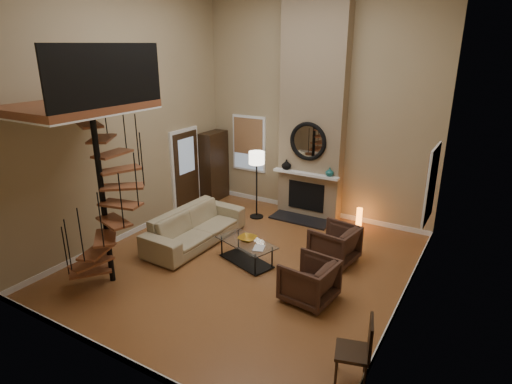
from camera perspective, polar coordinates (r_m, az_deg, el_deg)
The scene contains 32 objects.
ground at distance 8.65m, azimuth -1.37°, elevation -9.58°, with size 6.00×6.50×0.01m, color #A66735.
back_wall at distance 10.56m, azimuth 8.07°, elevation 11.38°, with size 6.00×0.02×5.50m, color tan.
front_wall at distance 5.32m, azimuth -20.52°, elevation 2.55°, with size 6.00×0.02×5.50m, color tan.
left_wall at distance 9.62m, azimuth -17.08°, elevation 9.97°, with size 0.02×6.50×5.50m, color tan.
right_wall at distance 6.64m, azimuth 21.06°, elevation 5.66°, with size 0.02×6.50×5.50m, color tan.
baseboard_back at distance 11.24m, azimuth 7.41°, elevation -2.33°, with size 6.00×0.02×0.12m, color white.
baseboard_front at distance 6.58m, azimuth -17.55°, elevation -20.47°, with size 6.00×0.02×0.12m, color white.
baseboard_left at distance 10.36m, azimuth -15.60°, elevation -4.84°, with size 0.02×6.50×0.12m, color white.
baseboard_right at distance 7.68m, azimuth 18.53°, elevation -14.18°, with size 0.02×6.50×0.12m, color white.
chimney_breast at distance 10.39m, azimuth 7.65°, elevation 11.27°, with size 1.60×0.38×5.50m, color #887358.
hearth at distance 10.68m, azimuth 5.96°, elevation -3.68°, with size 1.50×0.60×0.04m, color black.
firebox at distance 10.74m, azimuth 6.71°, elevation -0.55°, with size 0.95×0.02×0.72m, color black.
mantel at distance 10.48m, azimuth 6.66°, elevation 2.41°, with size 1.70×0.18×0.06m, color white.
mirror_frame at distance 10.33m, azimuth 6.97°, elevation 6.74°, with size 0.94×0.94×0.10m, color black.
mirror_disc at distance 10.34m, azimuth 6.99°, elevation 6.75°, with size 0.80×0.80×0.01m, color white.
vase_left at distance 10.70m, azimuth 4.09°, elevation 3.70°, with size 0.24×0.24×0.25m, color black.
vase_right at distance 10.26m, azimuth 9.83°, elevation 2.67°, with size 0.20×0.20×0.21m, color #195755.
window_back at distance 11.60m, azimuth -0.97°, elevation 6.60°, with size 1.02×0.06×1.52m.
window_right at distance 8.85m, azimuth 22.42°, elevation 1.09°, with size 0.06×1.02×1.52m.
entry_door at distance 11.22m, azimuth -9.38°, elevation 2.89°, with size 0.10×1.05×2.16m.
loft at distance 7.69m, azimuth -22.43°, elevation 10.88°, with size 1.70×2.20×1.09m.
spiral_stair at distance 7.80m, azimuth -19.86°, elevation 0.28°, with size 1.47×1.47×4.06m.
hutch at distance 11.88m, azimuth -5.64°, elevation 3.47°, with size 0.40×0.86×1.91m, color black.
sofa at distance 9.42m, azimuth -8.14°, elevation -4.54°, with size 2.49×0.97×0.73m, color tan.
armchair_near at distance 8.73m, azimuth 10.91°, elevation -7.02°, with size 0.82×0.85×0.77m, color #42291E.
armchair_far at distance 7.41m, azimuth 7.64°, elevation -11.89°, with size 0.82×0.84×0.77m, color #42291E.
coffee_table at distance 8.57m, azimuth -1.32°, elevation -7.69°, with size 1.37×0.97×0.46m.
bowl at distance 8.51m, azimuth -1.15°, elevation -6.27°, with size 0.36×0.36×0.09m, color #C08921.
book at distance 8.21m, azimuth 0.21°, elevation -7.55°, with size 0.21×0.28×0.03m, color gray.
floor_lamp at distance 10.37m, azimuth 0.09°, elevation 3.87°, with size 0.38×0.38×1.70m.
accent_lamp at distance 10.42m, azimuth 13.64°, elevation -3.38°, with size 0.14×0.14×0.49m, color orange.
side_chair at distance 5.89m, azimuth 13.72°, elevation -19.60°, with size 0.54×0.53×0.94m.
Camera 1 is at (4.04, -6.41, 4.17)m, focal length 29.85 mm.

